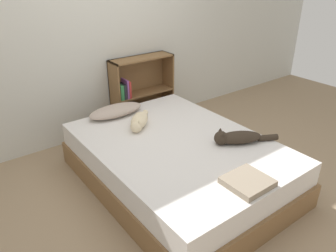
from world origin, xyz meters
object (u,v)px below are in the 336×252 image
object	(u,v)px
cat_light	(139,121)
bed	(178,162)
cat_dark	(237,137)
bookshelf	(139,91)
pillow	(116,111)

from	to	relation	value
cat_light	bed	bearing A→B (deg)	59.79
cat_dark	bookshelf	size ratio (longest dim) A/B	0.61
cat_dark	bookshelf	world-z (taller)	bookshelf
pillow	cat_light	bearing A→B (deg)	-82.64
cat_dark	bookshelf	bearing A→B (deg)	-61.84
pillow	bookshelf	world-z (taller)	bookshelf
bed	cat_light	bearing A→B (deg)	104.31
cat_light	bookshelf	bearing A→B (deg)	-166.84
bookshelf	pillow	bearing A→B (deg)	-142.23
cat_light	bookshelf	xyz separation A→B (m)	(0.54, 0.85, -0.05)
bed	bookshelf	distance (m)	1.42
pillow	cat_dark	bearing A→B (deg)	-64.12
bed	cat_light	size ratio (longest dim) A/B	5.20
cat_light	cat_dark	distance (m)	1.00
pillow	bed	bearing A→B (deg)	-78.77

